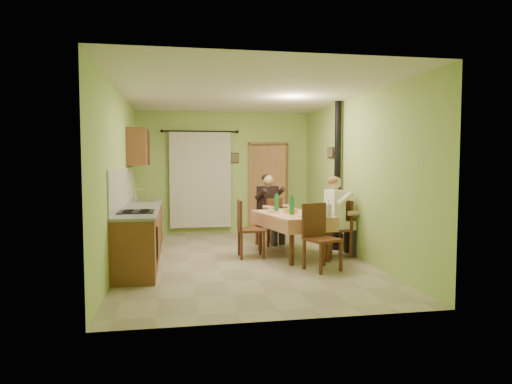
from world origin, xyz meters
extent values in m
cube|color=tan|center=(0.00, 0.00, 0.00)|extent=(4.00, 6.00, 0.01)
cube|color=#B0D66D|center=(0.00, 3.00, 1.40)|extent=(4.00, 0.04, 2.80)
cube|color=#B0D66D|center=(0.00, -3.00, 1.40)|extent=(4.00, 0.04, 2.80)
cube|color=#B0D66D|center=(-2.00, 0.00, 1.40)|extent=(0.04, 6.00, 2.80)
cube|color=#B0D66D|center=(2.00, 0.00, 1.40)|extent=(0.04, 6.00, 2.80)
cube|color=white|center=(0.00, 0.00, 2.80)|extent=(4.00, 6.00, 0.04)
cube|color=brown|center=(-1.70, 0.40, 0.44)|extent=(0.60, 3.60, 0.88)
cube|color=gray|center=(-1.70, 0.40, 0.90)|extent=(0.64, 3.64, 0.04)
cube|color=white|center=(-1.99, 0.40, 1.23)|extent=(0.02, 3.60, 0.66)
cube|color=silver|center=(-1.70, 1.20, 0.92)|extent=(0.42, 0.42, 0.03)
cube|color=black|center=(-1.70, -0.60, 0.93)|extent=(0.52, 0.56, 0.02)
cube|color=black|center=(-1.40, -0.60, 0.45)|extent=(0.01, 0.55, 0.55)
cube|color=brown|center=(-1.82, 1.70, 1.95)|extent=(0.35, 1.40, 0.70)
cylinder|color=black|center=(-0.55, 2.88, 2.35)|extent=(1.70, 0.04, 0.04)
cube|color=silver|center=(-0.55, 2.90, 1.25)|extent=(1.40, 0.06, 2.20)
cube|color=black|center=(1.05, 2.98, 1.03)|extent=(0.84, 0.03, 2.06)
cube|color=#A77446|center=(0.60, 2.97, 1.03)|extent=(0.06, 0.06, 2.12)
cube|color=#A77446|center=(1.50, 2.97, 1.03)|extent=(0.06, 0.06, 2.12)
cube|color=#A77446|center=(1.05, 2.97, 2.09)|extent=(0.96, 0.06, 0.06)
cube|color=#A77446|center=(1.02, 2.81, 1.02)|extent=(0.77, 0.35, 2.04)
cube|color=tan|center=(0.91, 0.15, 0.74)|extent=(1.25, 1.72, 0.04)
cube|color=tan|center=(1.08, -0.61, 0.63)|extent=(0.92, 0.22, 0.22)
cube|color=tan|center=(0.74, 0.91, 0.63)|extent=(0.92, 0.22, 0.22)
cube|color=tan|center=(0.45, 0.05, 0.63)|extent=(0.36, 1.52, 0.22)
cube|color=tan|center=(1.36, 0.26, 0.63)|extent=(0.36, 1.52, 0.22)
cylinder|color=white|center=(0.74, 0.82, 0.77)|extent=(0.25, 0.25, 0.02)
ellipsoid|color=#CC7233|center=(0.74, 0.82, 0.79)|extent=(0.12, 0.12, 0.05)
cylinder|color=white|center=(1.04, -0.43, 0.77)|extent=(0.25, 0.25, 0.02)
ellipsoid|color=#CC7233|center=(1.04, -0.43, 0.79)|extent=(0.12, 0.12, 0.05)
cylinder|color=white|center=(1.23, -0.17, 0.77)|extent=(0.25, 0.25, 0.02)
ellipsoid|color=#CC7233|center=(1.23, -0.17, 0.79)|extent=(0.12, 0.12, 0.05)
cylinder|color=white|center=(0.58, 0.27, 0.77)|extent=(0.25, 0.25, 0.02)
ellipsoid|color=#CC7233|center=(0.58, 0.27, 0.79)|extent=(0.12, 0.12, 0.05)
cylinder|color=yellow|center=(0.89, 0.20, 0.80)|extent=(0.26, 0.26, 0.08)
cylinder|color=white|center=(1.03, -0.38, 0.77)|extent=(0.28, 0.28, 0.02)
cube|color=tan|center=(0.99, -0.44, 0.79)|extent=(0.07, 0.06, 0.03)
cube|color=tan|center=(1.02, -0.37, 0.79)|extent=(0.06, 0.07, 0.03)
cube|color=tan|center=(1.04, -0.35, 0.79)|extent=(0.06, 0.07, 0.03)
cylinder|color=silver|center=(1.11, 0.04, 0.81)|extent=(0.07, 0.07, 0.10)
cylinder|color=silver|center=(0.95, 0.51, 0.81)|extent=(0.07, 0.07, 0.10)
cylinder|color=white|center=(1.33, -0.57, 0.88)|extent=(0.11, 0.11, 0.22)
cylinder|color=silver|center=(1.33, -0.57, 0.91)|extent=(0.02, 0.02, 0.30)
cube|color=#572A17|center=(0.71, 1.26, 0.48)|extent=(0.54, 0.54, 0.04)
cube|color=#572A17|center=(0.80, 1.11, 0.73)|extent=(0.36, 0.23, 0.45)
cube|color=#572A17|center=(1.10, -0.95, 0.48)|extent=(0.60, 0.60, 0.04)
cube|color=#572A17|center=(1.03, -0.76, 0.76)|extent=(0.44, 0.21, 0.52)
cube|color=#572A17|center=(1.66, -0.03, 0.48)|extent=(0.49, 0.49, 0.04)
cube|color=#572A17|center=(1.85, 0.00, 0.75)|extent=(0.09, 0.44, 0.50)
cube|color=#572A17|center=(0.18, 0.18, 0.48)|extent=(0.45, 0.45, 0.04)
cube|color=#572A17|center=(-0.02, 0.18, 0.75)|extent=(0.05, 0.45, 0.51)
cube|color=black|center=(0.76, 1.17, 0.56)|extent=(0.51, 0.53, 0.16)
cube|color=black|center=(0.70, 1.29, 0.91)|extent=(0.46, 0.39, 0.54)
sphere|color=tan|center=(0.70, 1.28, 1.30)|extent=(0.21, 0.21, 0.21)
ellipsoid|color=black|center=(0.68, 1.31, 1.34)|extent=(0.21, 0.21, 0.16)
cube|color=white|center=(1.76, -0.01, 0.56)|extent=(0.44, 0.41, 0.16)
cube|color=white|center=(1.63, -0.03, 0.91)|extent=(0.27, 0.42, 0.54)
sphere|color=tan|center=(1.64, -0.03, 1.30)|extent=(0.21, 0.21, 0.21)
ellipsoid|color=olive|center=(1.60, -0.03, 1.34)|extent=(0.21, 0.21, 0.16)
cylinder|color=black|center=(1.90, 0.60, 1.40)|extent=(0.12, 0.12, 2.80)
cylinder|color=black|center=(1.90, 0.60, 0.15)|extent=(0.24, 0.24, 0.30)
cube|color=black|center=(0.25, 2.97, 1.75)|extent=(0.19, 0.03, 0.23)
cube|color=brown|center=(1.97, 1.20, 1.85)|extent=(0.03, 0.31, 0.21)
camera|label=1|loc=(-1.11, -7.60, 1.70)|focal=32.00mm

